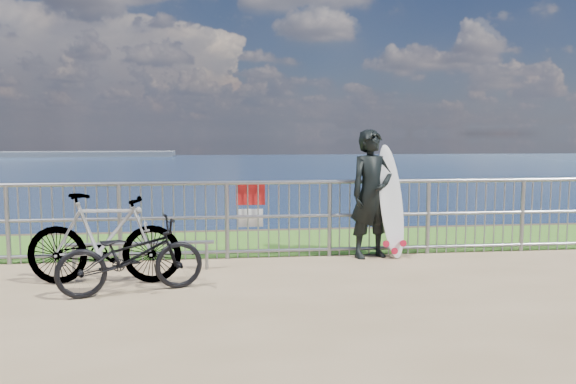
{
  "coord_description": "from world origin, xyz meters",
  "views": [
    {
      "loc": [
        -0.57,
        -6.42,
        1.8
      ],
      "look_at": [
        0.34,
        1.2,
        1.0
      ],
      "focal_mm": 35.0,
      "sensor_mm": 36.0,
      "label": 1
    }
  ],
  "objects": [
    {
      "name": "grass_strip",
      "position": [
        0.0,
        2.7,
        0.01
      ],
      "size": [
        120.0,
        120.0,
        0.0
      ],
      "primitive_type": "plane",
      "color": "#39731F",
      "rests_on": "ground"
    },
    {
      "name": "seascape",
      "position": [
        -43.75,
        147.49,
        -4.03
      ],
      "size": [
        260.0,
        260.0,
        5.0
      ],
      "color": "brown",
      "rests_on": "ground"
    },
    {
      "name": "railing",
      "position": [
        0.02,
        1.6,
        0.58
      ],
      "size": [
        10.06,
        0.1,
        1.13
      ],
      "color": "gray",
      "rests_on": "ground"
    },
    {
      "name": "surfer",
      "position": [
        1.58,
        1.45,
        0.93
      ],
      "size": [
        0.78,
        0.62,
        1.86
      ],
      "primitive_type": "imported",
      "rotation": [
        0.0,
        0.0,
        0.3
      ],
      "color": "black",
      "rests_on": "ground"
    },
    {
      "name": "surfboard",
      "position": [
        1.88,
        1.44,
        0.76
      ],
      "size": [
        0.55,
        0.53,
        1.65
      ],
      "color": "silver",
      "rests_on": "ground"
    },
    {
      "name": "bicycle_near",
      "position": [
        -1.59,
        -0.04,
        0.43
      ],
      "size": [
        1.72,
        1.0,
        0.85
      ],
      "primitive_type": "imported",
      "rotation": [
        0.0,
        0.0,
        1.86
      ],
      "color": "black",
      "rests_on": "ground"
    },
    {
      "name": "bicycle_far",
      "position": [
        -1.97,
        0.41,
        0.55
      ],
      "size": [
        1.85,
        0.63,
        1.1
      ],
      "primitive_type": "imported",
      "rotation": [
        0.0,
        0.0,
        1.51
      ],
      "color": "black",
      "rests_on": "ground"
    },
    {
      "name": "bike_rack",
      "position": [
        -1.63,
        0.98,
        0.33
      ],
      "size": [
        1.9,
        0.05,
        0.4
      ],
      "color": "gray",
      "rests_on": "ground"
    }
  ]
}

